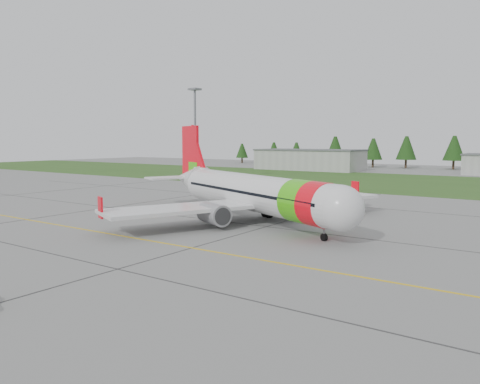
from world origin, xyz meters
The scene contains 8 objects.
ground centered at (0.00, 0.00, 0.00)m, with size 320.00×320.00×0.00m, color gray.
aircraft centered at (6.66, 22.10, 3.20)m, with size 34.65×32.88×11.09m.
service_van centered at (-16.84, 59.82, 2.32)m, with size 1.62×1.53×4.65m, color silver.
grass_strip centered at (0.00, 82.00, 0.01)m, with size 320.00×50.00×0.03m, color #30561E.
taxi_guideline centered at (0.00, 8.00, 0.01)m, with size 120.00×0.25×0.02m, color gold.
hangar_west centered at (-30.00, 110.00, 3.00)m, with size 32.00×14.00×6.00m, color #A8A8A3.
floodlight_mast centered at (-32.00, 58.00, 10.00)m, with size 0.50×0.50×20.00m, color slate.
treeline centered at (0.00, 138.00, 5.00)m, with size 160.00×8.00×10.00m, color #1C3F14, non-canonical shape.
Camera 1 is at (35.52, -21.44, 9.03)m, focal length 35.00 mm.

